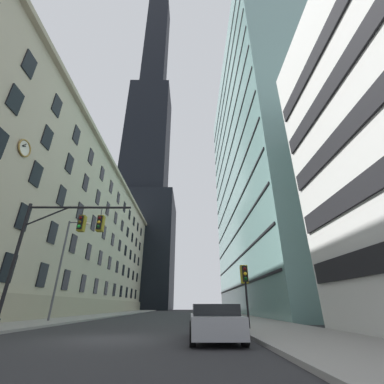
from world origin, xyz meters
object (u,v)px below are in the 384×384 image
at_px(traffic_signal_mast, 63,236).
at_px(traffic_light_near_right, 245,277).
at_px(parked_car, 214,322).
at_px(street_lamppost, 64,259).

relative_size(traffic_signal_mast, traffic_light_near_right, 2.15).
height_order(traffic_light_near_right, parked_car, traffic_light_near_right).
distance_m(traffic_signal_mast, street_lamppost, 8.81).
bearing_deg(parked_car, traffic_light_near_right, 60.22).
distance_m(traffic_signal_mast, parked_car, 10.78).
height_order(street_lamppost, parked_car, street_lamppost).
bearing_deg(traffic_signal_mast, traffic_light_near_right, 1.37).
relative_size(traffic_signal_mast, street_lamppost, 0.84).
distance_m(street_lamppost, parked_car, 17.84).
distance_m(traffic_light_near_right, parked_car, 5.07).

